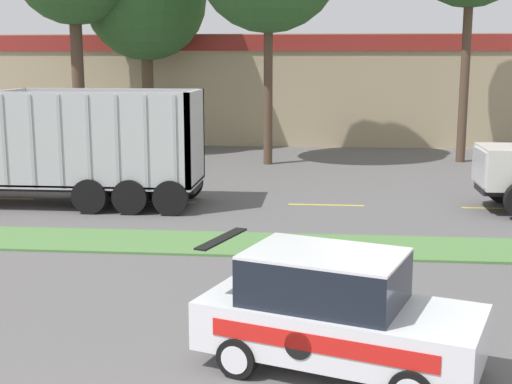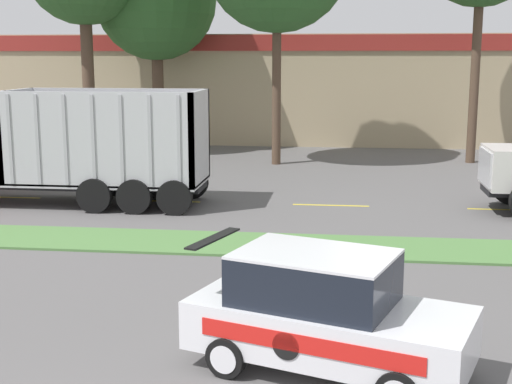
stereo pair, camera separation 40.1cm
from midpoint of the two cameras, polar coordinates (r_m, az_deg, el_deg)
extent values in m
cube|color=#517F42|center=(17.96, -5.10, -4.08)|extent=(120.00, 2.20, 0.06)
cube|color=yellow|center=(23.29, -8.28, -0.76)|extent=(2.40, 0.14, 0.01)
cube|color=yellow|center=(22.63, 5.12, -1.03)|extent=(2.40, 0.14, 0.01)
cube|color=yellow|center=(23.24, 18.56, -1.25)|extent=(2.40, 0.14, 0.01)
cube|color=black|center=(23.80, -17.90, 0.57)|extent=(10.68, 1.41, 0.18)
cube|color=#B7B7BC|center=(22.95, -12.58, 0.85)|extent=(6.02, 2.55, 0.12)
cube|color=#B7B7BC|center=(23.83, -19.45, 4.31)|extent=(0.16, 2.55, 2.84)
cube|color=#B7B7BC|center=(22.02, -5.44, 4.38)|extent=(0.16, 2.55, 2.84)
cube|color=#B7B7BC|center=(21.63, -13.71, 4.01)|extent=(6.02, 0.16, 2.84)
cube|color=#B7B7BC|center=(23.89, -11.83, 4.71)|extent=(6.02, 0.16, 2.84)
cube|color=#A3A3A8|center=(22.52, -20.02, 3.92)|extent=(0.10, 0.04, 2.70)
cube|color=#A3A3A8|center=(22.16, -18.01, 3.95)|extent=(0.10, 0.04, 2.70)
cube|color=#A3A3A8|center=(21.83, -15.93, 3.96)|extent=(0.10, 0.04, 2.70)
cube|color=#A3A3A8|center=(21.53, -13.80, 3.98)|extent=(0.10, 0.04, 2.70)
cube|color=#A3A3A8|center=(21.27, -11.60, 3.99)|extent=(0.10, 0.04, 2.70)
cube|color=#A3A3A8|center=(21.03, -9.36, 3.99)|extent=(0.10, 0.04, 2.70)
cube|color=#A3A3A8|center=(20.83, -7.06, 3.98)|extent=(0.10, 0.04, 2.70)
cylinder|color=black|center=(21.16, -7.38, -0.47)|extent=(1.05, 0.30, 1.05)
cylinder|color=black|center=(23.58, -6.03, 0.72)|extent=(1.05, 0.30, 1.05)
cylinder|color=black|center=(21.47, -10.58, -0.41)|extent=(1.05, 0.30, 1.05)
cylinder|color=black|center=(23.85, -8.92, 0.76)|extent=(1.05, 0.30, 1.05)
cylinder|color=black|center=(21.84, -13.68, -0.34)|extent=(1.05, 0.30, 1.05)
cylinder|color=black|center=(24.18, -11.74, 0.81)|extent=(1.05, 0.30, 1.05)
cube|color=#B7B7BC|center=(22.51, 16.93, 1.98)|extent=(0.06, 1.79, 1.04)
cylinder|color=black|center=(24.07, 18.72, 0.52)|extent=(1.14, 0.30, 1.14)
cube|color=white|center=(10.82, 5.63, -10.72)|extent=(4.48, 3.04, 0.74)
cube|color=black|center=(10.65, 4.43, -6.89)|extent=(2.66, 2.24, 0.72)
cube|color=white|center=(10.55, 4.46, -4.93)|extent=(2.66, 2.24, 0.04)
cube|color=black|center=(11.21, -3.78, -3.75)|extent=(0.66, 1.43, 0.03)
cube|color=red|center=(10.00, 3.89, -12.09)|extent=(3.12, 1.09, 0.26)
cylinder|color=black|center=(10.13, 2.21, -12.22)|extent=(0.39, 0.14, 0.41)
cylinder|color=black|center=(11.43, 13.22, -11.75)|extent=(0.64, 0.39, 0.61)
cylinder|color=silver|center=(11.53, 13.33, -11.56)|extent=(0.40, 0.15, 0.42)
cylinder|color=black|center=(10.69, -2.61, -13.10)|extent=(0.64, 0.39, 0.61)
cylinder|color=silver|center=(10.61, -2.88, -13.30)|extent=(0.40, 0.15, 0.42)
cylinder|color=black|center=(12.13, 1.15, -10.11)|extent=(0.64, 0.39, 0.61)
cylinder|color=silver|center=(12.22, 1.35, -9.95)|extent=(0.40, 0.15, 0.42)
cube|color=tan|center=(42.81, 6.46, 8.40)|extent=(41.39, 12.00, 5.75)
cube|color=maroon|center=(36.73, 6.68, 11.79)|extent=(39.32, 0.10, 0.80)
cylinder|color=brown|center=(30.80, 0.60, 8.69)|extent=(0.38, 0.38, 6.97)
cylinder|color=brown|center=(34.53, -14.38, 8.84)|extent=(0.57, 0.57, 7.28)
cylinder|color=brown|center=(32.69, 16.03, 9.14)|extent=(0.40, 0.40, 7.83)
cylinder|color=brown|center=(36.24, -8.95, 7.91)|extent=(0.57, 0.57, 5.75)
camera|label=1|loc=(0.20, -90.70, -0.13)|focal=50.00mm
camera|label=2|loc=(0.20, 89.30, 0.13)|focal=50.00mm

